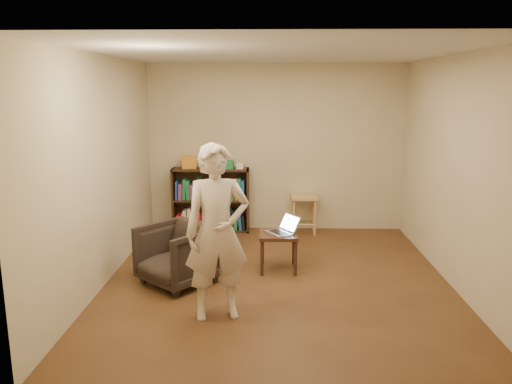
{
  "coord_description": "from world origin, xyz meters",
  "views": [
    {
      "loc": [
        -0.1,
        -5.55,
        2.25
      ],
      "look_at": [
        -0.26,
        0.35,
        1.0
      ],
      "focal_mm": 35.0,
      "sensor_mm": 36.0,
      "label": 1
    }
  ],
  "objects_px": {
    "armchair": "(178,254)",
    "side_table": "(278,239)",
    "stool": "(304,203)",
    "laptop": "(283,229)",
    "bookshelf": "(211,203)",
    "person": "(217,233)"
  },
  "relations": [
    {
      "from": "armchair",
      "to": "bookshelf",
      "type": "bearing_deg",
      "value": 126.7
    },
    {
      "from": "person",
      "to": "side_table",
      "type": "bearing_deg",
      "value": 50.67
    },
    {
      "from": "stool",
      "to": "laptop",
      "type": "xyz_separation_m",
      "value": [
        -0.37,
        -1.65,
        0.05
      ]
    },
    {
      "from": "side_table",
      "to": "laptop",
      "type": "bearing_deg",
      "value": 12.9
    },
    {
      "from": "bookshelf",
      "to": "person",
      "type": "xyz_separation_m",
      "value": [
        0.42,
        -3.02,
        0.42
      ]
    },
    {
      "from": "stool",
      "to": "person",
      "type": "height_order",
      "value": "person"
    },
    {
      "from": "laptop",
      "to": "bookshelf",
      "type": "bearing_deg",
      "value": 178.74
    },
    {
      "from": "stool",
      "to": "side_table",
      "type": "height_order",
      "value": "stool"
    },
    {
      "from": "armchair",
      "to": "person",
      "type": "xyz_separation_m",
      "value": [
        0.55,
        -0.83,
        0.52
      ]
    },
    {
      "from": "side_table",
      "to": "laptop",
      "type": "relative_size",
      "value": 1.03
    },
    {
      "from": "armchair",
      "to": "laptop",
      "type": "xyz_separation_m",
      "value": [
        1.23,
        0.48,
        0.18
      ]
    },
    {
      "from": "bookshelf",
      "to": "armchair",
      "type": "xyz_separation_m",
      "value": [
        -0.14,
        -2.19,
        -0.09
      ]
    },
    {
      "from": "stool",
      "to": "side_table",
      "type": "xyz_separation_m",
      "value": [
        -0.42,
        -1.66,
        -0.08
      ]
    },
    {
      "from": "stool",
      "to": "armchair",
      "type": "height_order",
      "value": "armchair"
    },
    {
      "from": "armchair",
      "to": "side_table",
      "type": "distance_m",
      "value": 1.26
    },
    {
      "from": "person",
      "to": "bookshelf",
      "type": "bearing_deg",
      "value": 84.04
    },
    {
      "from": "bookshelf",
      "to": "laptop",
      "type": "bearing_deg",
      "value": -57.36
    },
    {
      "from": "armchair",
      "to": "side_table",
      "type": "height_order",
      "value": "armchair"
    },
    {
      "from": "armchair",
      "to": "person",
      "type": "bearing_deg",
      "value": -16.1
    },
    {
      "from": "side_table",
      "to": "person",
      "type": "relative_size",
      "value": 0.28
    },
    {
      "from": "stool",
      "to": "side_table",
      "type": "distance_m",
      "value": 1.71
    },
    {
      "from": "stool",
      "to": "person",
      "type": "distance_m",
      "value": 3.16
    }
  ]
}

